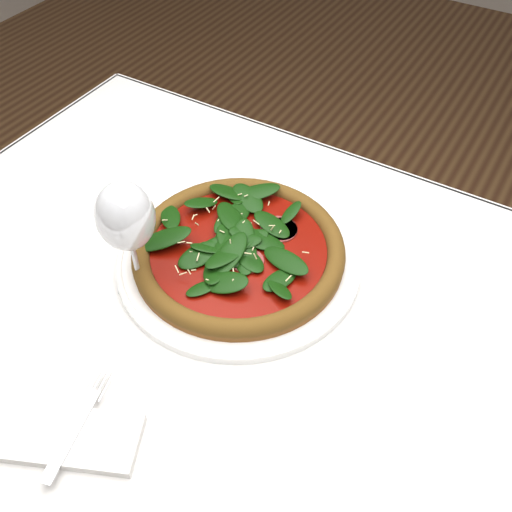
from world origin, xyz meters
The scene contains 7 objects.
ground centered at (0.00, 0.00, 0.00)m, with size 6.00×6.00×0.00m, color brown.
dining_table centered at (0.00, 0.00, 0.65)m, with size 1.21×0.81×0.75m.
plate centered at (-0.07, 0.06, 0.76)m, with size 0.37×0.37×0.02m.
pizza centered at (-0.07, 0.06, 0.78)m, with size 0.33×0.33×0.04m.
wine_glass centered at (-0.17, -0.05, 0.89)m, with size 0.08×0.08×0.19m.
napkin centered at (-0.08, -0.28, 0.76)m, with size 0.16×0.07×0.01m, color white.
fork centered at (-0.09, -0.26, 0.76)m, with size 0.06×0.15×0.00m.
Camera 1 is at (0.26, -0.43, 1.40)m, focal length 40.00 mm.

